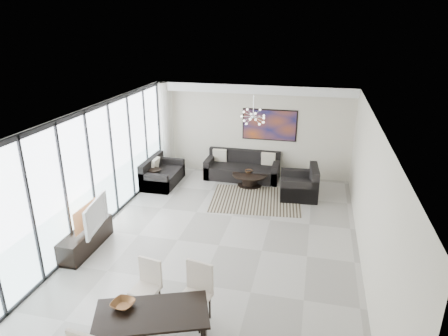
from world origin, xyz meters
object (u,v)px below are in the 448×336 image
(tv_console, at_px, (86,239))
(sofa_main, at_px, (242,169))
(coffee_table, at_px, (250,179))
(dining_table, at_px, (152,318))
(television, at_px, (91,215))

(tv_console, bearing_deg, sofa_main, 62.65)
(coffee_table, height_order, dining_table, dining_table)
(coffee_table, bearing_deg, television, -122.14)
(sofa_main, xyz_separation_m, television, (-2.35, -4.81, 0.53))
(television, relative_size, dining_table, 0.62)
(coffee_table, height_order, tv_console, tv_console)
(sofa_main, height_order, television, television)
(dining_table, bearing_deg, coffee_table, 87.28)
(dining_table, bearing_deg, television, 135.03)
(coffee_table, distance_m, dining_table, 6.66)
(coffee_table, relative_size, sofa_main, 0.46)
(coffee_table, xyz_separation_m, television, (-2.68, -4.27, 0.61))
(sofa_main, relative_size, tv_console, 1.46)
(tv_console, bearing_deg, coffee_table, 56.67)
(coffee_table, xyz_separation_m, sofa_main, (-0.33, 0.54, 0.07))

